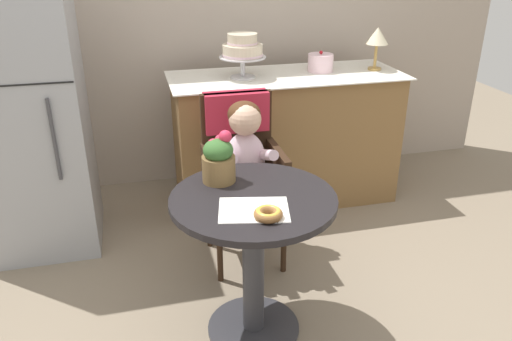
% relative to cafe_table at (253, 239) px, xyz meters
% --- Properties ---
extents(ground_plane, '(8.00, 8.00, 0.00)m').
position_rel_cafe_table_xyz_m(ground_plane, '(0.00, 0.00, -0.51)').
color(ground_plane, gray).
extents(cafe_table, '(0.72, 0.72, 0.72)m').
position_rel_cafe_table_xyz_m(cafe_table, '(0.00, 0.00, 0.00)').
color(cafe_table, black).
rests_on(cafe_table, ground).
extents(wicker_chair, '(0.42, 0.45, 0.95)m').
position_rel_cafe_table_xyz_m(wicker_chair, '(0.10, 0.70, 0.13)').
color(wicker_chair, '#332114').
rests_on(wicker_chair, ground).
extents(seated_child, '(0.27, 0.32, 0.73)m').
position_rel_cafe_table_xyz_m(seated_child, '(0.10, 0.54, 0.17)').
color(seated_child, silver).
rests_on(seated_child, ground).
extents(paper_napkin, '(0.32, 0.27, 0.00)m').
position_rel_cafe_table_xyz_m(paper_napkin, '(-0.03, -0.12, 0.21)').
color(paper_napkin, white).
rests_on(paper_napkin, cafe_table).
extents(donut_front, '(0.12, 0.12, 0.04)m').
position_rel_cafe_table_xyz_m(donut_front, '(0.01, -0.19, 0.23)').
color(donut_front, '#936033').
rests_on(donut_front, cafe_table).
extents(flower_vase, '(0.15, 0.15, 0.24)m').
position_rel_cafe_table_xyz_m(flower_vase, '(-0.11, 0.19, 0.32)').
color(flower_vase, brown).
rests_on(flower_vase, cafe_table).
extents(display_counter, '(1.56, 0.62, 0.90)m').
position_rel_cafe_table_xyz_m(display_counter, '(0.55, 1.30, -0.05)').
color(display_counter, olive).
rests_on(display_counter, ground).
extents(tiered_cake_stand, '(0.30, 0.30, 0.28)m').
position_rel_cafe_table_xyz_m(tiered_cake_stand, '(0.25, 1.30, 0.58)').
color(tiered_cake_stand, silver).
rests_on(tiered_cake_stand, display_counter).
extents(round_layer_cake, '(0.17, 0.17, 0.14)m').
position_rel_cafe_table_xyz_m(round_layer_cake, '(0.80, 1.34, 0.45)').
color(round_layer_cake, silver).
rests_on(round_layer_cake, display_counter).
extents(table_lamp, '(0.15, 0.15, 0.28)m').
position_rel_cafe_table_xyz_m(table_lamp, '(1.18, 1.29, 0.61)').
color(table_lamp, '#B28C47').
rests_on(table_lamp, display_counter).
extents(refrigerator, '(0.64, 0.63, 1.70)m').
position_rel_cafe_table_xyz_m(refrigerator, '(-1.05, 1.10, 0.34)').
color(refrigerator, '#9EA0A5').
rests_on(refrigerator, ground).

